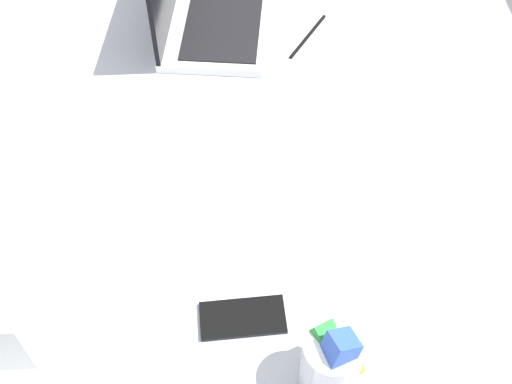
# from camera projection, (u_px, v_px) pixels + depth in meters

# --- Properties ---
(bed_mattress) EXTENTS (1.80, 1.40, 0.18)m
(bed_mattress) POSITION_uv_depth(u_px,v_px,m) (223.00, 157.00, 1.40)
(bed_mattress) COLOR #B7BCC6
(bed_mattress) RESTS_ON ground
(laptop) EXTENTS (0.36, 0.27, 0.23)m
(laptop) POSITION_uv_depth(u_px,v_px,m) (203.00, 11.00, 1.49)
(laptop) COLOR silver
(laptop) RESTS_ON bed_mattress
(snack_cup) EXTENTS (0.10, 0.09, 0.15)m
(snack_cup) POSITION_uv_depth(u_px,v_px,m) (332.00, 359.00, 0.97)
(snack_cup) COLOR silver
(snack_cup) RESTS_ON bed_mattress
(cell_phone) EXTENTS (0.07, 0.14, 0.01)m
(cell_phone) POSITION_uv_depth(u_px,v_px,m) (243.00, 318.00, 1.07)
(cell_phone) COLOR black
(cell_phone) RESTS_ON bed_mattress
(charger_cable) EXTENTS (0.14, 0.10, 0.01)m
(charger_cable) POSITION_uv_depth(u_px,v_px,m) (308.00, 36.00, 1.50)
(charger_cable) COLOR black
(charger_cable) RESTS_ON bed_mattress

